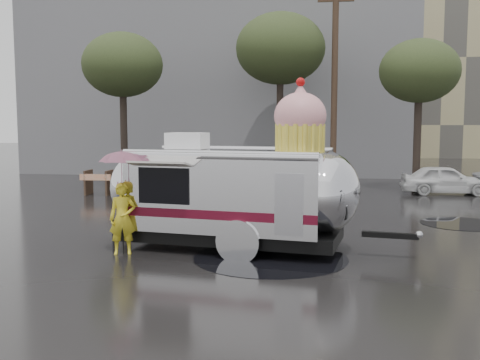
# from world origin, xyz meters

# --- Properties ---
(ground) EXTENTS (120.00, 120.00, 0.00)m
(ground) POSITION_xyz_m (0.00, 0.00, 0.00)
(ground) COLOR black
(ground) RESTS_ON ground
(puddles) EXTENTS (15.06, 8.94, 0.01)m
(puddles) POSITION_xyz_m (-0.56, 1.32, 0.01)
(puddles) COLOR black
(puddles) RESTS_ON ground
(grey_building) EXTENTS (22.00, 12.00, 13.00)m
(grey_building) POSITION_xyz_m (-4.00, 24.00, 6.50)
(grey_building) COLOR slate
(grey_building) RESTS_ON ground
(utility_pole) EXTENTS (1.60, 0.28, 9.00)m
(utility_pole) POSITION_xyz_m (2.50, 14.00, 4.62)
(utility_pole) COLOR #473323
(utility_pole) RESTS_ON ground
(tree_left) EXTENTS (3.64, 3.64, 6.95)m
(tree_left) POSITION_xyz_m (-7.00, 13.00, 5.48)
(tree_left) COLOR #382D26
(tree_left) RESTS_ON ground
(tree_mid) EXTENTS (4.20, 4.20, 8.03)m
(tree_mid) POSITION_xyz_m (0.00, 15.00, 6.34)
(tree_mid) COLOR #382D26
(tree_mid) RESTS_ON ground
(tree_right) EXTENTS (3.36, 3.36, 6.42)m
(tree_right) POSITION_xyz_m (6.00, 13.00, 5.06)
(tree_right) COLOR #382D26
(tree_right) RESTS_ON ground
(barricade_row) EXTENTS (4.30, 0.80, 1.00)m
(barricade_row) POSITION_xyz_m (-5.55, 9.96, 0.52)
(barricade_row) COLOR #473323
(barricade_row) RESTS_ON ground
(airstream_trailer) EXTENTS (7.44, 3.22, 4.05)m
(airstream_trailer) POSITION_xyz_m (-0.15, 1.19, 1.42)
(airstream_trailer) COLOR silver
(airstream_trailer) RESTS_ON ground
(person_left) EXTENTS (0.67, 0.53, 1.62)m
(person_left) POSITION_xyz_m (-2.58, 0.24, 0.81)
(person_left) COLOR yellow
(person_left) RESTS_ON ground
(umbrella_pink) EXTENTS (1.20, 1.20, 2.37)m
(umbrella_pink) POSITION_xyz_m (-2.58, 0.24, 1.96)
(umbrella_pink) COLOR #CB809F
(umbrella_pink) RESTS_ON ground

